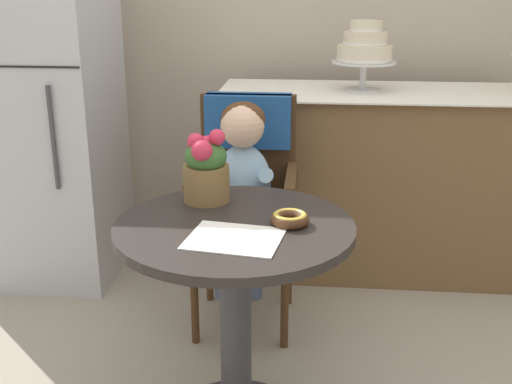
{
  "coord_description": "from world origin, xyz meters",
  "views": [
    {
      "loc": [
        0.23,
        -1.73,
        1.42
      ],
      "look_at": [
        0.05,
        0.15,
        0.77
      ],
      "focal_mm": 44.49,
      "sensor_mm": 36.0,
      "label": 1
    }
  ],
  "objects_px": {
    "tiered_cake_stand": "(365,48)",
    "flower_vase": "(206,168)",
    "donut_front": "(290,218)",
    "wicker_chair": "(246,173)",
    "seated_child": "(242,176)",
    "cafe_table": "(235,288)",
    "refrigerator": "(41,104)"
  },
  "relations": [
    {
      "from": "wicker_chair",
      "to": "tiered_cake_stand",
      "type": "relative_size",
      "value": 2.95
    },
    {
      "from": "donut_front",
      "to": "tiered_cake_stand",
      "type": "distance_m",
      "value": 1.37
    },
    {
      "from": "wicker_chair",
      "to": "donut_front",
      "type": "bearing_deg",
      "value": -72.55
    },
    {
      "from": "cafe_table",
      "to": "donut_front",
      "type": "xyz_separation_m",
      "value": [
        0.16,
        0.01,
        0.23
      ]
    },
    {
      "from": "flower_vase",
      "to": "cafe_table",
      "type": "bearing_deg",
      "value": -58.96
    },
    {
      "from": "wicker_chair",
      "to": "tiered_cake_stand",
      "type": "bearing_deg",
      "value": 48.99
    },
    {
      "from": "wicker_chair",
      "to": "tiered_cake_stand",
      "type": "height_order",
      "value": "tiered_cake_stand"
    },
    {
      "from": "seated_child",
      "to": "flower_vase",
      "type": "bearing_deg",
      "value": -99.27
    },
    {
      "from": "flower_vase",
      "to": "tiered_cake_stand",
      "type": "relative_size",
      "value": 0.74
    },
    {
      "from": "wicker_chair",
      "to": "refrigerator",
      "type": "bearing_deg",
      "value": 163.18
    },
    {
      "from": "seated_child",
      "to": "refrigerator",
      "type": "height_order",
      "value": "refrigerator"
    },
    {
      "from": "flower_vase",
      "to": "seated_child",
      "type": "bearing_deg",
      "value": 80.73
    },
    {
      "from": "cafe_table",
      "to": "flower_vase",
      "type": "bearing_deg",
      "value": 121.04
    },
    {
      "from": "cafe_table",
      "to": "refrigerator",
      "type": "relative_size",
      "value": 0.42
    },
    {
      "from": "refrigerator",
      "to": "flower_vase",
      "type": "bearing_deg",
      "value": -44.17
    },
    {
      "from": "wicker_chair",
      "to": "seated_child",
      "type": "relative_size",
      "value": 1.31
    },
    {
      "from": "cafe_table",
      "to": "donut_front",
      "type": "distance_m",
      "value": 0.28
    },
    {
      "from": "wicker_chair",
      "to": "donut_front",
      "type": "relative_size",
      "value": 8.26
    },
    {
      "from": "donut_front",
      "to": "tiered_cake_stand",
      "type": "xyz_separation_m",
      "value": [
        0.29,
        1.29,
        0.36
      ]
    },
    {
      "from": "tiered_cake_stand",
      "to": "flower_vase",
      "type": "bearing_deg",
      "value": -117.01
    },
    {
      "from": "cafe_table",
      "to": "tiered_cake_stand",
      "type": "relative_size",
      "value": 2.22
    },
    {
      "from": "donut_front",
      "to": "flower_vase",
      "type": "bearing_deg",
      "value": 146.71
    },
    {
      "from": "seated_child",
      "to": "donut_front",
      "type": "relative_size",
      "value": 6.29
    },
    {
      "from": "refrigerator",
      "to": "donut_front",
      "type": "bearing_deg",
      "value": -41.96
    },
    {
      "from": "seated_child",
      "to": "tiered_cake_stand",
      "type": "height_order",
      "value": "tiered_cake_stand"
    },
    {
      "from": "cafe_table",
      "to": "refrigerator",
      "type": "height_order",
      "value": "refrigerator"
    },
    {
      "from": "refrigerator",
      "to": "wicker_chair",
      "type": "bearing_deg",
      "value": -18.59
    },
    {
      "from": "seated_child",
      "to": "refrigerator",
      "type": "bearing_deg",
      "value": 153.81
    },
    {
      "from": "wicker_chair",
      "to": "seated_child",
      "type": "height_order",
      "value": "seated_child"
    },
    {
      "from": "cafe_table",
      "to": "wicker_chair",
      "type": "distance_m",
      "value": 0.78
    },
    {
      "from": "flower_vase",
      "to": "refrigerator",
      "type": "relative_size",
      "value": 0.14
    },
    {
      "from": "tiered_cake_stand",
      "to": "refrigerator",
      "type": "xyz_separation_m",
      "value": [
        -1.5,
        -0.2,
        -0.25
      ]
    }
  ]
}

